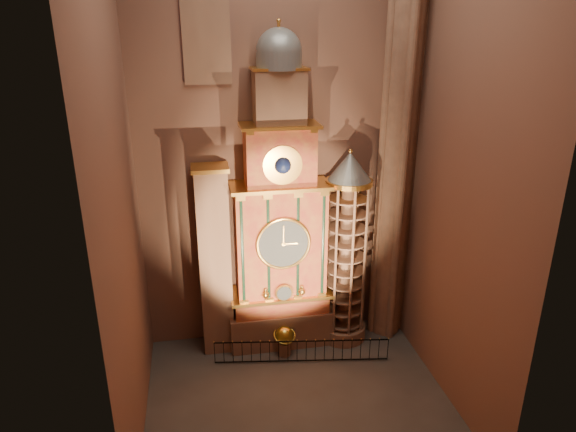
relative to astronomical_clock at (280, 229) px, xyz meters
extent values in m
plane|color=#383330|center=(0.00, -4.96, -6.68)|extent=(14.00, 14.00, 0.00)
plane|color=brown|center=(0.00, 1.04, 4.32)|extent=(22.00, 0.00, 22.00)
plane|color=brown|center=(-7.00, -4.96, 4.32)|extent=(0.00, 22.00, 22.00)
plane|color=brown|center=(7.00, -4.96, 4.32)|extent=(0.00, 22.00, 22.00)
cube|color=#8C634C|center=(0.00, 0.04, -5.68)|extent=(5.60, 2.20, 2.00)
cube|color=maroon|center=(0.00, 0.04, -4.18)|extent=(5.00, 2.00, 1.00)
cube|color=gold|center=(0.00, -0.01, -3.63)|extent=(5.40, 2.30, 0.18)
cube|color=maroon|center=(0.00, 0.04, -0.68)|extent=(4.60, 2.00, 6.00)
cylinder|color=black|center=(-2.05, -0.82, -0.68)|extent=(0.32, 0.32, 5.60)
cylinder|color=black|center=(-0.75, -0.82, -0.68)|extent=(0.32, 0.32, 5.60)
cylinder|color=black|center=(0.75, -0.82, -0.68)|extent=(0.32, 0.32, 5.60)
cylinder|color=black|center=(2.05, -0.82, -0.68)|extent=(0.32, 0.32, 5.60)
cube|color=gold|center=(0.00, -0.01, 2.37)|extent=(5.00, 2.25, 0.18)
cylinder|color=#2D3033|center=(0.00, -0.97, -0.38)|extent=(2.60, 0.12, 2.60)
torus|color=gold|center=(0.00, -1.02, -0.38)|extent=(2.80, 0.16, 2.80)
cylinder|color=gold|center=(0.00, -1.12, -3.08)|extent=(0.90, 0.10, 0.90)
sphere|color=gold|center=(-0.95, -1.07, -3.13)|extent=(0.36, 0.36, 0.36)
sphere|color=gold|center=(0.95, -1.07, -3.13)|extent=(0.36, 0.36, 0.36)
cube|color=maroon|center=(0.00, 0.04, 3.82)|extent=(3.40, 1.80, 3.00)
sphere|color=#0B1139|center=(0.00, -0.87, 3.62)|extent=(0.80, 0.80, 0.80)
cube|color=gold|center=(0.00, -0.01, 5.37)|extent=(3.80, 2.00, 0.15)
cube|color=#8C634C|center=(0.00, 0.04, 6.62)|extent=(2.40, 1.60, 2.60)
sphere|color=slate|center=(0.00, 0.04, 8.72)|extent=(2.10, 2.10, 2.10)
cylinder|color=gold|center=(0.00, 0.04, 9.62)|extent=(0.14, 0.14, 0.80)
cube|color=#8C634C|center=(-3.40, 0.04, -1.68)|extent=(1.60, 1.40, 10.00)
cube|color=gold|center=(-3.40, -0.38, -3.68)|extent=(1.35, 0.10, 2.10)
cube|color=#461E12|center=(-3.40, -0.44, -3.68)|extent=(1.05, 0.04, 1.75)
cube|color=gold|center=(-3.40, -0.38, -1.08)|extent=(1.35, 0.10, 2.10)
cube|color=#461E12|center=(-3.40, -0.44, -1.08)|extent=(1.05, 0.04, 1.75)
cube|color=gold|center=(-3.40, -0.38, 1.52)|extent=(1.35, 0.10, 2.10)
cube|color=#461E12|center=(-3.40, -0.44, 1.52)|extent=(1.05, 0.04, 1.75)
cube|color=gold|center=(-3.40, 0.04, 3.42)|extent=(1.80, 1.60, 0.20)
cylinder|color=#8C634C|center=(3.50, -0.26, -6.28)|extent=(2.50, 2.50, 0.80)
cylinder|color=#8C634C|center=(3.50, -0.26, -1.78)|extent=(0.70, 0.70, 8.20)
cylinder|color=gold|center=(3.50, -0.26, 2.42)|extent=(2.40, 2.40, 0.25)
cone|color=slate|center=(3.50, -0.26, 3.22)|extent=(2.30, 2.30, 1.50)
sphere|color=gold|center=(3.50, -0.26, 4.02)|extent=(0.20, 0.20, 0.20)
cylinder|color=#8C634C|center=(6.10, 0.04, 4.32)|extent=(1.60, 1.60, 22.00)
cylinder|color=#8C634C|center=(6.90, 0.04, 4.32)|extent=(0.44, 0.44, 22.00)
cylinder|color=#8C634C|center=(5.30, 0.04, 4.32)|extent=(0.44, 0.44, 22.00)
cylinder|color=#8C634C|center=(6.10, 0.84, 4.32)|extent=(0.44, 0.44, 22.00)
cylinder|color=#8C634C|center=(6.10, -0.76, 4.32)|extent=(0.44, 0.44, 22.00)
cube|color=navy|center=(-3.20, 0.98, 9.82)|extent=(2.00, 0.10, 5.00)
cube|color=#8C634C|center=(-3.20, 0.92, 9.82)|extent=(2.20, 0.06, 5.20)
cylinder|color=#8C634C|center=(-0.03, -1.36, -6.31)|extent=(0.63, 0.63, 0.74)
sphere|color=gold|center=(-0.03, -1.36, -5.47)|extent=(0.95, 0.95, 0.95)
torus|color=gold|center=(-0.03, -1.36, -5.47)|extent=(1.29, 1.23, 0.51)
cube|color=black|center=(0.73, -2.20, -5.38)|extent=(8.90, 1.37, 0.06)
cube|color=black|center=(0.73, -2.20, -6.57)|extent=(8.90, 1.37, 0.06)
camera|label=1|loc=(-4.03, -24.04, 9.98)|focal=32.00mm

